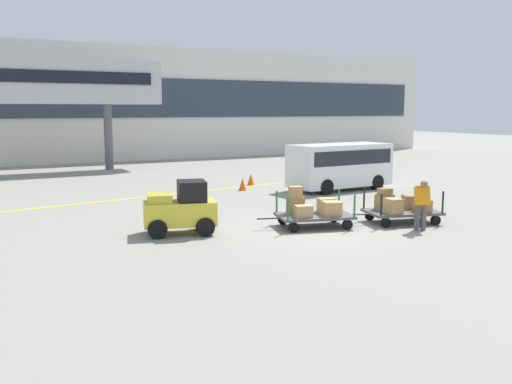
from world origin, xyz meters
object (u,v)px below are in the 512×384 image
(baggage_cart_lead, at_px, (314,210))
(baggage_handler, at_px, (422,203))
(safety_cone_near, at_px, (243,184))
(baggage_cart_middle, at_px, (401,207))
(baggage_tug, at_px, (181,209))
(safety_cone_far, at_px, (251,179))
(shuttle_van, at_px, (340,163))

(baggage_cart_lead, distance_m, baggage_handler, 3.26)
(baggage_cart_lead, bearing_deg, baggage_handler, -38.37)
(baggage_handler, distance_m, safety_cone_near, 10.21)
(baggage_handler, bearing_deg, safety_cone_near, 94.92)
(baggage_cart_middle, height_order, baggage_handler, baggage_handler)
(baggage_tug, xyz_separation_m, baggage_handler, (6.55, -3.12, 0.11))
(baggage_cart_lead, height_order, safety_cone_far, baggage_cart_lead)
(baggage_tug, bearing_deg, safety_cone_far, 50.88)
(safety_cone_near, height_order, safety_cone_far, same)
(baggage_cart_lead, bearing_deg, baggage_tug, 164.59)
(baggage_cart_middle, height_order, safety_cone_far, baggage_cart_middle)
(baggage_tug, height_order, baggage_cart_lead, baggage_tug)
(baggage_tug, height_order, safety_cone_near, baggage_tug)
(baggage_cart_middle, distance_m, safety_cone_near, 9.04)
(baggage_tug, bearing_deg, baggage_cart_lead, -15.41)
(baggage_cart_middle, bearing_deg, safety_cone_far, 90.14)
(baggage_handler, xyz_separation_m, safety_cone_near, (-0.87, 10.15, -0.59))
(baggage_tug, bearing_deg, safety_cone_near, 51.09)
(baggage_handler, distance_m, shuttle_van, 8.78)
(baggage_tug, xyz_separation_m, shuttle_van, (9.69, 5.08, 0.48))
(baggage_handler, bearing_deg, safety_cone_far, 88.54)
(safety_cone_near, bearing_deg, baggage_tug, -128.91)
(safety_cone_near, bearing_deg, baggage_cart_middle, -82.41)
(shuttle_van, bearing_deg, baggage_cart_middle, -111.97)
(baggage_cart_middle, xyz_separation_m, shuttle_van, (2.82, 7.00, 0.71))
(safety_cone_far, bearing_deg, baggage_handler, -91.46)
(baggage_cart_middle, bearing_deg, safety_cone_near, 97.59)
(baggage_cart_middle, relative_size, shuttle_van, 0.63)
(safety_cone_far, bearing_deg, shuttle_van, -49.55)
(baggage_cart_lead, xyz_separation_m, safety_cone_far, (2.84, 9.52, -0.26))
(baggage_tug, bearing_deg, baggage_handler, -25.45)
(baggage_handler, bearing_deg, baggage_cart_lead, 141.63)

